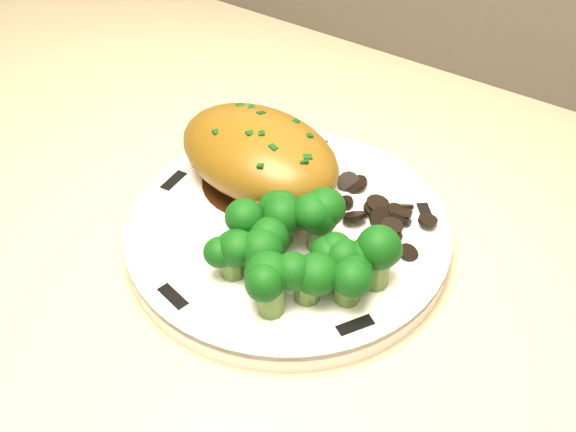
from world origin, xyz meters
The scene contains 10 objects.
plate centered at (-0.55, 1.68, 0.84)m, with size 0.25×0.25×0.02m, color white.
rim_accent_0 centered at (-0.47, 1.75, 0.85)m, with size 0.03×0.01×0.00m, color black.
rim_accent_1 centered at (-0.59, 1.78, 0.85)m, with size 0.03×0.01×0.00m, color black.
rim_accent_2 centered at (-0.66, 1.67, 0.85)m, with size 0.03×0.01×0.00m, color black.
rim_accent_3 centered at (-0.58, 1.57, 0.85)m, with size 0.03×0.01×0.00m, color black.
rim_accent_4 centered at (-0.46, 1.62, 0.85)m, with size 0.03×0.01×0.00m, color black.
gravy_pool centered at (-0.60, 1.71, 0.85)m, with size 0.09×0.09×0.00m, color black.
chicken_breast centered at (-0.59, 1.71, 0.88)m, with size 0.16×0.12×0.06m.
mushroom_pile centered at (-0.50, 1.72, 0.85)m, with size 0.08×0.06×0.02m.
broccoli_florets centered at (-0.52, 1.64, 0.87)m, with size 0.13×0.10×0.04m.
Camera 1 is at (-0.33, 1.34, 1.22)m, focal length 45.00 mm.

